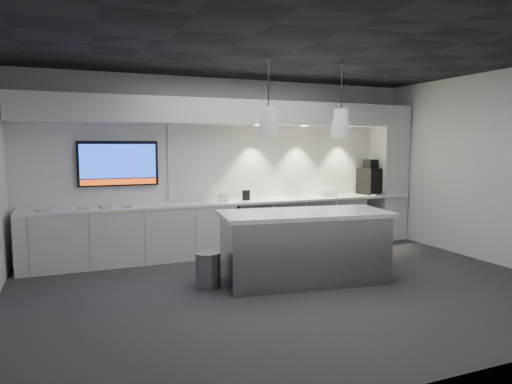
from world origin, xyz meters
name	(u,v)px	position (x,y,z in m)	size (l,w,h in m)	color
floor	(293,289)	(0.00, 0.00, 0.00)	(7.00, 7.00, 0.00)	#333335
ceiling	(295,52)	(0.00, 0.00, 3.00)	(7.00, 7.00, 0.00)	black
wall_back	(230,165)	(0.00, 2.50, 1.50)	(7.00, 7.00, 0.00)	white
wall_front	(443,193)	(0.00, -2.50, 1.50)	(7.00, 7.00, 0.00)	white
wall_right	(496,168)	(3.50, 0.00, 1.50)	(7.00, 7.00, 0.00)	white
back_counter	(236,202)	(0.00, 2.17, 0.88)	(6.80, 0.65, 0.04)	white
left_base_cabinets	(132,235)	(-1.75, 2.17, 0.43)	(3.30, 0.63, 0.86)	silver
fridge_unit_a	(250,227)	(0.25, 2.17, 0.42)	(0.60, 0.61, 0.85)	gray
fridge_unit_b	(282,225)	(0.88, 2.17, 0.42)	(0.60, 0.61, 0.85)	gray
fridge_unit_c	(313,223)	(1.51, 2.17, 0.42)	(0.60, 0.61, 0.85)	gray
fridge_unit_d	(342,220)	(2.14, 2.17, 0.42)	(0.60, 0.61, 0.85)	gray
backsplash	(291,161)	(1.20, 2.48, 1.55)	(4.60, 0.03, 1.30)	silver
soffit	(235,113)	(0.00, 2.20, 2.40)	(6.90, 0.60, 0.40)	silver
column	(388,173)	(3.20, 2.20, 1.30)	(0.55, 0.55, 2.60)	silver
wall_tv	(118,164)	(-1.90, 2.45, 1.56)	(1.25, 0.07, 0.72)	black
island	(304,246)	(0.29, 0.24, 0.49)	(2.38, 1.26, 0.96)	gray
bin	(208,270)	(-0.99, 0.49, 0.23)	(0.33, 0.33, 0.46)	gray
coffee_machine	(370,180)	(2.78, 2.20, 1.18)	(0.42, 0.57, 0.67)	black
sign_black	(246,195)	(0.18, 2.17, 0.99)	(0.14, 0.02, 0.18)	black
sign_white	(223,198)	(-0.26, 2.10, 0.97)	(0.18, 0.02, 0.14)	white
cup_cluster	(328,193)	(1.82, 2.15, 0.97)	(0.36, 0.17, 0.15)	white
tray_a	(43,210)	(-3.01, 2.09, 0.91)	(0.16, 0.16, 0.03)	#AFAFAF
tray_b	(84,208)	(-2.45, 2.14, 0.91)	(0.16, 0.16, 0.03)	#AFAFAF
tray_c	(105,207)	(-2.14, 2.10, 0.91)	(0.16, 0.16, 0.03)	#AFAFAF
tray_d	(127,206)	(-1.82, 2.08, 0.91)	(0.16, 0.16, 0.03)	#AFAFAF
pendant_left	(268,122)	(-0.25, 0.24, 2.15)	(0.27, 0.27, 1.09)	silver
pendant_right	(341,123)	(0.84, 0.24, 2.15)	(0.27, 0.27, 1.09)	silver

